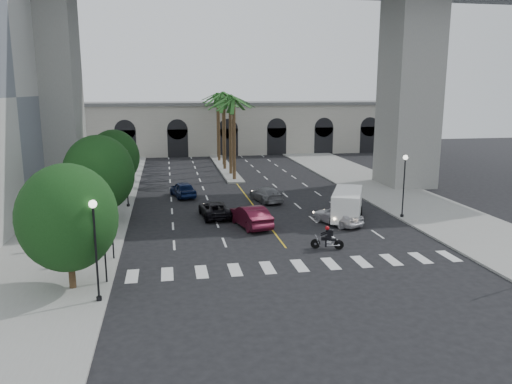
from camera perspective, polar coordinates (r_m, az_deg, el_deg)
name	(u,v)px	position (r m, az deg, el deg)	size (l,w,h in m)	color
ground	(293,258)	(32.37, 4.30, -7.49)	(140.00, 140.00, 0.00)	black
sidewalk_left	(86,211)	(46.37, -18.91, -2.10)	(8.00, 100.00, 0.15)	gray
sidewalk_right	(403,198)	(51.16, 16.48, -0.70)	(8.00, 100.00, 0.15)	gray
median	(225,167)	(68.83, -3.61, 2.87)	(2.00, 24.00, 0.20)	gray
pier_building	(213,127)	(85.17, -4.99, 7.36)	(71.00, 10.50, 8.50)	#B0AE9E
bridge	(275,9)	(53.37, 2.14, 20.18)	(75.00, 13.00, 26.00)	gray
palm_a	(234,103)	(58.12, -2.56, 10.17)	(3.20, 3.20, 10.30)	#47331E
palm_b	(230,99)	(62.09, -2.98, 10.52)	(3.20, 3.20, 10.60)	#47331E
palm_c	(224,102)	(66.04, -3.68, 10.18)	(3.20, 3.20, 10.10)	#47331E
palm_d	(223,96)	(70.03, -3.78, 10.86)	(3.20, 3.20, 10.90)	#47331E
palm_e	(218,99)	(73.99, -4.33, 10.54)	(3.20, 3.20, 10.40)	#47331E
palm_f	(218,97)	(77.99, -4.42, 10.80)	(3.20, 3.20, 10.70)	#47331E
street_tree_near	(68,218)	(27.88, -20.73, -2.77)	(5.20, 5.20, 6.89)	#382616
street_tree_mid	(99,174)	(40.43, -17.52, 2.02)	(5.44, 5.44, 7.21)	#382616
street_tree_far	(114,157)	(52.27, -15.90, 3.86)	(5.04, 5.04, 6.68)	#382616
lamp_post_left_near	(95,242)	(25.92, -17.89, -5.47)	(0.40, 0.40, 5.35)	black
lamp_post_left_far	(127,173)	(46.32, -14.58, 2.12)	(0.40, 0.40, 5.35)	black
lamp_post_right	(404,181)	(42.83, 16.56, 1.25)	(0.40, 0.40, 5.35)	black
traffic_signal_near	(104,241)	(28.48, -16.96, -5.37)	(0.25, 0.18, 3.65)	black
traffic_signal_far	(112,222)	(32.31, -16.17, -3.32)	(0.25, 0.18, 3.65)	black
motorcycle_rider	(328,239)	(34.11, 8.26, -5.30)	(2.15, 0.87, 1.61)	black
car_a	(338,215)	(40.26, 9.31, -2.65)	(1.79, 4.45, 1.52)	silver
car_b	(250,216)	(39.14, -0.66, -2.76)	(1.80, 5.17, 1.70)	#4F0F22
car_c	(215,209)	(42.17, -4.75, -2.00)	(2.23, 4.83, 1.34)	black
car_d	(266,194)	(47.92, 1.17, -0.26)	(1.96, 4.82, 1.40)	slate
car_e	(183,189)	(50.42, -8.35, 0.31)	(1.85, 4.59, 1.56)	#0E1C44
cargo_van	(347,204)	(41.55, 10.37, -1.35)	(4.34, 6.19, 2.48)	white
pedestrian_a	(52,235)	(35.85, -22.31, -4.54)	(0.72, 0.47, 1.98)	black
pedestrian_b	(88,243)	(33.92, -18.60, -5.54)	(0.76, 0.59, 1.56)	black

